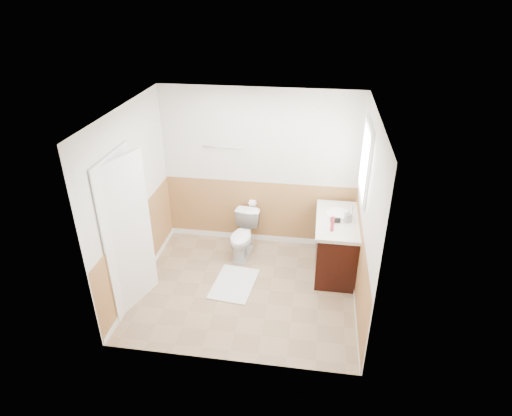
% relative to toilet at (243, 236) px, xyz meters
% --- Properties ---
extents(floor, '(3.00, 3.00, 0.00)m').
position_rel_toilet_xyz_m(floor, '(0.19, -0.82, -0.34)').
color(floor, '#8C7051').
rests_on(floor, ground).
extents(ceiling, '(3.00, 3.00, 0.00)m').
position_rel_toilet_xyz_m(ceiling, '(0.19, -0.82, 2.16)').
color(ceiling, white).
rests_on(ceiling, floor).
extents(wall_back, '(3.00, 0.00, 3.00)m').
position_rel_toilet_xyz_m(wall_back, '(0.19, 0.48, 0.91)').
color(wall_back, silver).
rests_on(wall_back, floor).
extents(wall_front, '(3.00, 0.00, 3.00)m').
position_rel_toilet_xyz_m(wall_front, '(0.19, -2.12, 0.91)').
color(wall_front, silver).
rests_on(wall_front, floor).
extents(wall_left, '(0.00, 3.00, 3.00)m').
position_rel_toilet_xyz_m(wall_left, '(-1.31, -0.82, 0.91)').
color(wall_left, silver).
rests_on(wall_left, floor).
extents(wall_right, '(0.00, 3.00, 3.00)m').
position_rel_toilet_xyz_m(wall_right, '(1.69, -0.82, 0.91)').
color(wall_right, silver).
rests_on(wall_right, floor).
extents(wainscot_back, '(3.00, 0.00, 3.00)m').
position_rel_toilet_xyz_m(wainscot_back, '(0.19, 0.47, 0.16)').
color(wainscot_back, '#B08346').
rests_on(wainscot_back, floor).
extents(wainscot_front, '(3.00, 0.00, 3.00)m').
position_rel_toilet_xyz_m(wainscot_front, '(0.19, -2.11, 0.16)').
color(wainscot_front, '#B08346').
rests_on(wainscot_front, floor).
extents(wainscot_left, '(0.00, 2.60, 2.60)m').
position_rel_toilet_xyz_m(wainscot_left, '(-1.30, -0.82, 0.16)').
color(wainscot_left, '#B08346').
rests_on(wainscot_left, floor).
extents(wainscot_right, '(0.00, 2.60, 2.60)m').
position_rel_toilet_xyz_m(wainscot_right, '(1.67, -0.82, 0.16)').
color(wainscot_right, '#B08346').
rests_on(wainscot_right, floor).
extents(toilet, '(0.45, 0.70, 0.68)m').
position_rel_toilet_xyz_m(toilet, '(0.00, 0.00, 0.00)').
color(toilet, white).
rests_on(toilet, floor).
extents(bath_mat, '(0.63, 0.85, 0.02)m').
position_rel_toilet_xyz_m(bath_mat, '(-0.00, -0.76, -0.33)').
color(bath_mat, silver).
rests_on(bath_mat, floor).
extents(vanity_cabinet, '(0.55, 1.10, 0.80)m').
position_rel_toilet_xyz_m(vanity_cabinet, '(1.40, -0.18, 0.06)').
color(vanity_cabinet, black).
rests_on(vanity_cabinet, floor).
extents(vanity_knob_left, '(0.03, 0.03, 0.03)m').
position_rel_toilet_xyz_m(vanity_knob_left, '(1.10, -0.28, 0.21)').
color(vanity_knob_left, white).
rests_on(vanity_knob_left, vanity_cabinet).
extents(vanity_knob_right, '(0.03, 0.03, 0.03)m').
position_rel_toilet_xyz_m(vanity_knob_right, '(1.10, -0.08, 0.21)').
color(vanity_knob_right, silver).
rests_on(vanity_knob_right, vanity_cabinet).
extents(countertop, '(0.60, 1.15, 0.05)m').
position_rel_toilet_xyz_m(countertop, '(1.39, -0.18, 0.48)').
color(countertop, white).
rests_on(countertop, vanity_cabinet).
extents(sink_basin, '(0.36, 0.36, 0.02)m').
position_rel_toilet_xyz_m(sink_basin, '(1.40, -0.03, 0.52)').
color(sink_basin, white).
rests_on(sink_basin, countertop).
extents(faucet, '(0.02, 0.02, 0.14)m').
position_rel_toilet_xyz_m(faucet, '(1.58, -0.03, 0.58)').
color(faucet, white).
rests_on(faucet, countertop).
extents(lotion_bottle, '(0.05, 0.05, 0.22)m').
position_rel_toilet_xyz_m(lotion_bottle, '(1.30, -0.50, 0.62)').
color(lotion_bottle, '#CB344E').
rests_on(lotion_bottle, countertop).
extents(soap_dispenser, '(0.11, 0.11, 0.18)m').
position_rel_toilet_xyz_m(soap_dispenser, '(1.52, -0.23, 0.60)').
color(soap_dispenser, gray).
rests_on(soap_dispenser, countertop).
extents(hair_dryer_body, '(0.14, 0.07, 0.07)m').
position_rel_toilet_xyz_m(hair_dryer_body, '(1.35, -0.26, 0.54)').
color(hair_dryer_body, black).
rests_on(hair_dryer_body, countertop).
extents(hair_dryer_handle, '(0.03, 0.03, 0.07)m').
position_rel_toilet_xyz_m(hair_dryer_handle, '(1.32, -0.30, 0.51)').
color(hair_dryer_handle, black).
rests_on(hair_dryer_handle, countertop).
extents(mirror_panel, '(0.02, 0.35, 0.90)m').
position_rel_toilet_xyz_m(mirror_panel, '(1.66, 0.28, 1.21)').
color(mirror_panel, silver).
rests_on(mirror_panel, wall_right).
extents(window_frame, '(0.04, 0.80, 1.00)m').
position_rel_toilet_xyz_m(window_frame, '(1.66, -0.23, 1.41)').
color(window_frame, white).
rests_on(window_frame, wall_right).
extents(window_glass, '(0.01, 0.70, 0.90)m').
position_rel_toilet_xyz_m(window_glass, '(1.67, -0.23, 1.41)').
color(window_glass, white).
rests_on(window_glass, wall_right).
extents(door, '(0.29, 0.78, 2.04)m').
position_rel_toilet_xyz_m(door, '(-1.21, -1.27, 0.68)').
color(door, white).
rests_on(door, wall_left).
extents(door_frame, '(0.02, 0.92, 2.10)m').
position_rel_toilet_xyz_m(door_frame, '(-1.29, -1.27, 0.69)').
color(door_frame, white).
rests_on(door_frame, wall_left).
extents(door_knob, '(0.06, 0.06, 0.06)m').
position_rel_toilet_xyz_m(door_knob, '(-1.15, -0.94, 0.61)').
color(door_knob, silver).
rests_on(door_knob, door).
extents(towel_bar, '(0.62, 0.02, 0.02)m').
position_rel_toilet_xyz_m(towel_bar, '(-0.36, 0.43, 1.26)').
color(towel_bar, silver).
rests_on(towel_bar, wall_back).
extents(tp_holder_bar, '(0.14, 0.02, 0.02)m').
position_rel_toilet_xyz_m(tp_holder_bar, '(0.09, 0.41, 0.36)').
color(tp_holder_bar, silver).
rests_on(tp_holder_bar, wall_back).
extents(tp_roll, '(0.10, 0.11, 0.11)m').
position_rel_toilet_xyz_m(tp_roll, '(0.09, 0.41, 0.36)').
color(tp_roll, white).
rests_on(tp_roll, tp_holder_bar).
extents(tp_sheet, '(0.10, 0.01, 0.16)m').
position_rel_toilet_xyz_m(tp_sheet, '(0.09, 0.41, 0.25)').
color(tp_sheet, white).
rests_on(tp_sheet, tp_roll).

